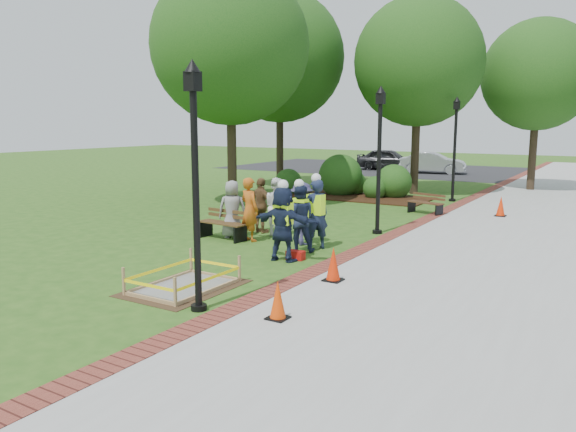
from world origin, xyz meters
The scene contains 34 objects.
ground centered at (0.00, 0.00, 0.00)m, with size 100.00×100.00×0.00m, color #285116.
sidewalk centered at (5.00, 10.00, 0.01)m, with size 6.00×60.00×0.02m, color #9E9E99.
brick_edging centered at (1.75, 10.00, 0.01)m, with size 0.50×60.00×0.03m, color maroon.
mulch_bed centered at (-3.00, 12.00, 0.02)m, with size 7.00×3.00×0.05m, color #381E0F.
parking_lot centered at (0.00, 27.00, 0.00)m, with size 36.00×12.00×0.01m, color black.
wet_concrete_pad centered at (0.15, -2.15, 0.23)m, with size 1.70×2.30×0.55m.
bench_near centered at (-2.12, 1.98, 0.26)m, with size 1.54×0.63×0.81m.
bench_far centered at (1.33, 9.22, 0.23)m, with size 1.39×0.78×0.72m.
cone_front centered at (2.69, -2.69, 0.32)m, with size 0.34×0.34×0.67m.
cone_back centered at (2.44, -0.19, 0.35)m, with size 0.37×0.37×0.73m.
cone_far centered at (3.74, 10.00, 0.35)m, with size 0.37×0.37×0.72m.
toolbox centered at (0.82, 1.02, 0.11)m, with size 0.43×0.23×0.21m, color red.
lamp_near centered at (1.25, -3.00, 2.48)m, with size 0.28×0.28×4.26m.
lamp_mid centered at (1.25, 5.00, 2.48)m, with size 0.28×0.28×4.26m.
lamp_far centered at (1.25, 13.00, 2.48)m, with size 0.28×0.28×4.26m.
tree_left centered at (-5.79, 7.29, 6.08)m, with size 5.97×5.97×9.07m.
tree_back centered at (-0.94, 14.57, 5.86)m, with size 5.69×5.69×8.71m.
tree_right centered at (3.38, 18.93, 5.41)m, with size 5.18×5.18×8.01m.
tree_far centered at (-7.56, 13.56, 6.34)m, with size 6.29×6.29×9.49m.
shrub_a centered at (-5.83, 11.55, 0.00)m, with size 1.23×1.23×1.23m, color #164814.
shrub_b centered at (-3.65, 12.47, 0.00)m, with size 1.97×1.97×1.97m, color #164814.
shrub_c centered at (-1.86, 12.18, 0.00)m, with size 1.03×1.03×1.03m, color #164814.
shrub_d centered at (-1.27, 12.86, 0.00)m, with size 1.55×1.55×1.55m, color #164814.
shrub_e centered at (-3.21, 12.95, 0.00)m, with size 1.14×1.14×1.14m, color #164814.
casual_person_a centered at (-2.02, 2.31, 0.81)m, with size 0.62×0.55×1.63m.
casual_person_b centered at (-1.35, 2.19, 0.88)m, with size 0.64×0.51×1.75m.
casual_person_c centered at (-1.09, 3.19, 0.84)m, with size 0.63×0.54×1.68m.
casual_person_d centered at (-1.72, 3.31, 0.82)m, with size 0.58×0.44×1.63m.
casual_person_e centered at (0.11, 2.53, 0.84)m, with size 0.63×0.52×1.68m.
hivis_worker_a centered at (0.63, 0.77, 0.95)m, with size 0.58×0.39×1.93m.
hivis_worker_b centered at (0.68, 2.28, 0.97)m, with size 0.66×0.68×1.96m.
hivis_worker_c centered at (0.46, 1.79, 0.92)m, with size 0.64×0.58×1.84m.
parked_car_a centered at (-6.68, 25.97, 0.00)m, with size 4.85×2.11×1.58m, color #242426.
parked_car_b centered at (-3.34, 25.08, 0.00)m, with size 4.48×1.95×1.46m, color #B3B3B8.
Camera 1 is at (7.49, -10.19, 3.25)m, focal length 35.00 mm.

